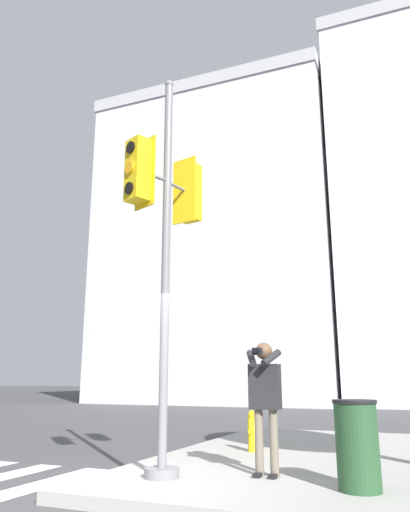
{
  "coord_description": "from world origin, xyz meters",
  "views": [
    {
      "loc": [
        3.55,
        -5.34,
        1.36
      ],
      "look_at": [
        0.75,
        1.36,
        3.16
      ],
      "focal_mm": 35.0,
      "sensor_mm": 36.0,
      "label": 1
    }
  ],
  "objects_px": {
    "fire_hydrant": "(253,431)",
    "trash_bin": "(357,445)",
    "traffic_signal_pole": "(165,227)",
    "person_photographer": "(265,394)"
  },
  "relations": [
    {
      "from": "fire_hydrant",
      "to": "trash_bin",
      "type": "bearing_deg",
      "value": -51.22
    },
    {
      "from": "person_photographer",
      "to": "traffic_signal_pole",
      "type": "bearing_deg",
      "value": -154.67
    },
    {
      "from": "person_photographer",
      "to": "trash_bin",
      "type": "xyz_separation_m",
      "value": [
        1.19,
        -0.45,
        -0.53
      ]
    },
    {
      "from": "traffic_signal_pole",
      "to": "trash_bin",
      "type": "xyz_separation_m",
      "value": [
        2.42,
        0.13,
        -2.82
      ]
    },
    {
      "from": "traffic_signal_pole",
      "to": "person_photographer",
      "type": "xyz_separation_m",
      "value": [
        1.23,
        0.58,
        -2.29
      ]
    },
    {
      "from": "traffic_signal_pole",
      "to": "trash_bin",
      "type": "distance_m",
      "value": 3.72
    },
    {
      "from": "traffic_signal_pole",
      "to": "fire_hydrant",
      "type": "distance_m",
      "value": 4.01
    },
    {
      "from": "traffic_signal_pole",
      "to": "trash_bin",
      "type": "height_order",
      "value": "traffic_signal_pole"
    },
    {
      "from": "traffic_signal_pole",
      "to": "fire_hydrant",
      "type": "xyz_separation_m",
      "value": [
        0.4,
        2.66,
        -2.97
      ]
    },
    {
      "from": "fire_hydrant",
      "to": "trash_bin",
      "type": "xyz_separation_m",
      "value": [
        2.03,
        -2.52,
        0.15
      ]
    }
  ]
}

